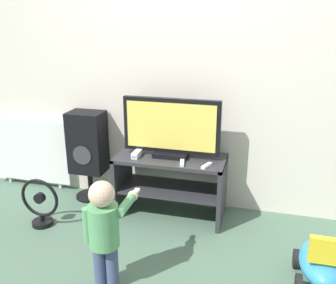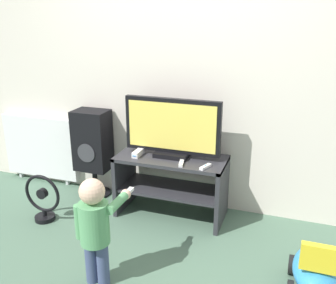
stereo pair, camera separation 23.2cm
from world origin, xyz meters
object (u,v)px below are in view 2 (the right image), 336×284
at_px(television, 172,129).
at_px(floor_fan, 43,200).
at_px(game_console, 138,153).
at_px(speaker_tower, 92,143).
at_px(ride_on_toy, 317,270).
at_px(radiator, 41,147).
at_px(remote_primary, 205,167).
at_px(child, 95,223).
at_px(remote_secondary, 181,163).

height_order(television, floor_fan, television).
relative_size(game_console, speaker_tower, 0.20).
distance_m(game_console, ride_on_toy, 1.70).
bearing_deg(game_console, ride_on_toy, -21.47).
height_order(ride_on_toy, radiator, radiator).
xyz_separation_m(television, remote_primary, (0.35, -0.17, -0.25)).
bearing_deg(remote_primary, child, -119.87).
xyz_separation_m(television, floor_fan, (-1.05, -0.50, -0.63)).
bearing_deg(child, speaker_tower, 120.71).
xyz_separation_m(television, ride_on_toy, (1.24, -0.68, -0.66)).
relative_size(game_console, ride_on_toy, 0.34).
bearing_deg(remote_primary, television, 154.23).
relative_size(game_console, child, 0.23).
distance_m(television, child, 1.14).
distance_m(game_console, speaker_tower, 0.61).
height_order(child, ride_on_toy, child).
relative_size(remote_primary, speaker_tower, 0.15).
distance_m(remote_secondary, radiator, 1.77).
bearing_deg(ride_on_toy, television, 151.11).
relative_size(child, ride_on_toy, 1.51).
bearing_deg(ride_on_toy, radiator, 162.35).
relative_size(remote_secondary, child, 0.17).
distance_m(speaker_tower, ride_on_toy, 2.29).
bearing_deg(floor_fan, television, 25.47).
height_order(game_console, remote_secondary, game_console).
bearing_deg(child, ride_on_toy, 15.29).
bearing_deg(television, speaker_tower, 172.83).
relative_size(remote_secondary, speaker_tower, 0.15).
distance_m(child, radiator, 1.91).
xyz_separation_m(television, child, (-0.17, -1.07, -0.37)).
xyz_separation_m(game_console, speaker_tower, (-0.58, 0.19, -0.03)).
xyz_separation_m(ride_on_toy, radiator, (-2.83, 0.90, 0.23)).
height_order(game_console, speaker_tower, speaker_tower).
distance_m(remote_primary, speaker_tower, 1.25).
height_order(remote_primary, speaker_tower, speaker_tower).
height_order(game_console, child, child).
xyz_separation_m(remote_primary, floor_fan, (-1.39, -0.33, -0.38)).
bearing_deg(remote_primary, floor_fan, -166.62).
bearing_deg(television, ride_on_toy, -28.89).
xyz_separation_m(television, speaker_tower, (-0.87, 0.11, -0.26)).
distance_m(television, remote_primary, 0.46).
xyz_separation_m(remote_primary, remote_secondary, (-0.21, 0.01, 0.00)).
xyz_separation_m(remote_primary, radiator, (-1.93, 0.38, -0.18)).
bearing_deg(child, radiator, 137.78).
xyz_separation_m(game_console, remote_secondary, (0.43, -0.08, -0.01)).
bearing_deg(floor_fan, remote_secondary, 15.91).
relative_size(speaker_tower, floor_fan, 2.02).
bearing_deg(speaker_tower, remote_primary, -12.81).
bearing_deg(game_console, radiator, 167.08).
bearing_deg(child, floor_fan, 146.91).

